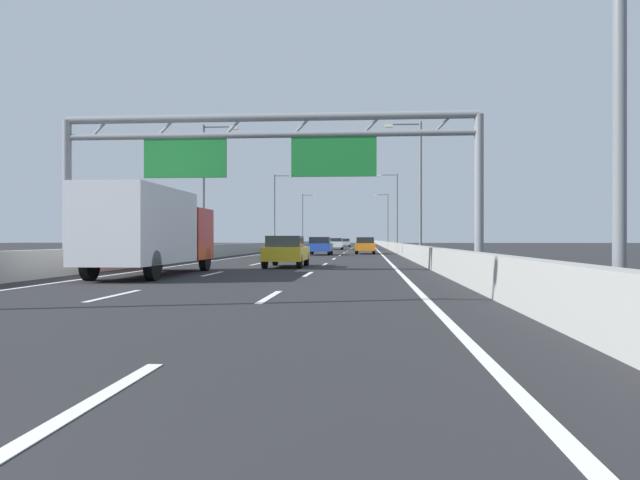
% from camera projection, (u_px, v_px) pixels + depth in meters
% --- Properties ---
extents(ground_plane, '(260.00, 260.00, 0.00)m').
position_uv_depth(ground_plane, '(343.00, 247.00, 101.21)').
color(ground_plane, '#262628').
extents(lane_dash_left_1, '(0.16, 3.00, 0.01)m').
position_uv_depth(lane_dash_left_1, '(115.00, 296.00, 14.10)').
color(lane_dash_left_1, white).
rests_on(lane_dash_left_1, ground_plane).
extents(lane_dash_left_2, '(0.16, 3.00, 0.01)m').
position_uv_depth(lane_dash_left_2, '(213.00, 274.00, 23.07)').
color(lane_dash_left_2, white).
rests_on(lane_dash_left_2, ground_plane).
extents(lane_dash_left_3, '(0.16, 3.00, 0.01)m').
position_uv_depth(lane_dash_left_3, '(256.00, 264.00, 32.05)').
color(lane_dash_left_3, white).
rests_on(lane_dash_left_3, ground_plane).
extents(lane_dash_left_4, '(0.16, 3.00, 0.01)m').
position_uv_depth(lane_dash_left_4, '(280.00, 259.00, 41.02)').
color(lane_dash_left_4, white).
rests_on(lane_dash_left_4, ground_plane).
extents(lane_dash_left_5, '(0.16, 3.00, 0.01)m').
position_uv_depth(lane_dash_left_5, '(296.00, 255.00, 49.99)').
color(lane_dash_left_5, white).
rests_on(lane_dash_left_5, ground_plane).
extents(lane_dash_left_6, '(0.16, 3.00, 0.01)m').
position_uv_depth(lane_dash_left_6, '(307.00, 253.00, 58.97)').
color(lane_dash_left_6, white).
rests_on(lane_dash_left_6, ground_plane).
extents(lane_dash_left_7, '(0.16, 3.00, 0.01)m').
position_uv_depth(lane_dash_left_7, '(315.00, 251.00, 67.94)').
color(lane_dash_left_7, white).
rests_on(lane_dash_left_7, ground_plane).
extents(lane_dash_left_8, '(0.16, 3.00, 0.01)m').
position_uv_depth(lane_dash_left_8, '(321.00, 250.00, 76.91)').
color(lane_dash_left_8, white).
rests_on(lane_dash_left_8, ground_plane).
extents(lane_dash_left_9, '(0.16, 3.00, 0.01)m').
position_uv_depth(lane_dash_left_9, '(326.00, 249.00, 85.89)').
color(lane_dash_left_9, white).
rests_on(lane_dash_left_9, ground_plane).
extents(lane_dash_left_10, '(0.16, 3.00, 0.01)m').
position_uv_depth(lane_dash_left_10, '(329.00, 248.00, 94.86)').
color(lane_dash_left_10, white).
rests_on(lane_dash_left_10, ground_plane).
extents(lane_dash_left_11, '(0.16, 3.00, 0.01)m').
position_uv_depth(lane_dash_left_11, '(333.00, 247.00, 103.84)').
color(lane_dash_left_11, white).
rests_on(lane_dash_left_11, ground_plane).
extents(lane_dash_left_12, '(0.16, 3.00, 0.01)m').
position_uv_depth(lane_dash_left_12, '(335.00, 246.00, 112.81)').
color(lane_dash_left_12, white).
rests_on(lane_dash_left_12, ground_plane).
extents(lane_dash_left_13, '(0.16, 3.00, 0.01)m').
position_uv_depth(lane_dash_left_13, '(338.00, 246.00, 121.78)').
color(lane_dash_left_13, white).
rests_on(lane_dash_left_13, ground_plane).
extents(lane_dash_left_14, '(0.16, 3.00, 0.01)m').
position_uv_depth(lane_dash_left_14, '(340.00, 245.00, 130.76)').
color(lane_dash_left_14, white).
rests_on(lane_dash_left_14, ground_plane).
extents(lane_dash_left_15, '(0.16, 3.00, 0.01)m').
position_uv_depth(lane_dash_left_15, '(342.00, 245.00, 139.73)').
color(lane_dash_left_15, white).
rests_on(lane_dash_left_15, ground_plane).
extents(lane_dash_left_16, '(0.16, 3.00, 0.01)m').
position_uv_depth(lane_dash_left_16, '(343.00, 245.00, 148.70)').
color(lane_dash_left_16, white).
rests_on(lane_dash_left_16, ground_plane).
extents(lane_dash_left_17, '(0.16, 3.00, 0.01)m').
position_uv_depth(lane_dash_left_17, '(344.00, 244.00, 157.68)').
color(lane_dash_left_17, white).
rests_on(lane_dash_left_17, ground_plane).
extents(lane_dash_right_0, '(0.16, 3.00, 0.01)m').
position_uv_depth(lane_dash_right_0, '(90.00, 403.00, 4.85)').
color(lane_dash_right_0, white).
rests_on(lane_dash_right_0, ground_plane).
extents(lane_dash_right_1, '(0.16, 3.00, 0.01)m').
position_uv_depth(lane_dash_right_1, '(270.00, 297.00, 13.82)').
color(lane_dash_right_1, white).
rests_on(lane_dash_right_1, ground_plane).
extents(lane_dash_right_2, '(0.16, 3.00, 0.01)m').
position_uv_depth(lane_dash_right_2, '(308.00, 274.00, 22.80)').
color(lane_dash_right_2, white).
rests_on(lane_dash_right_2, ground_plane).
extents(lane_dash_right_3, '(0.16, 3.00, 0.01)m').
position_uv_depth(lane_dash_right_3, '(325.00, 264.00, 31.77)').
color(lane_dash_right_3, white).
rests_on(lane_dash_right_3, ground_plane).
extents(lane_dash_right_4, '(0.16, 3.00, 0.01)m').
position_uv_depth(lane_dash_right_4, '(334.00, 259.00, 40.74)').
color(lane_dash_right_4, white).
rests_on(lane_dash_right_4, ground_plane).
extents(lane_dash_right_5, '(0.16, 3.00, 0.01)m').
position_uv_depth(lane_dash_right_5, '(340.00, 255.00, 49.72)').
color(lane_dash_right_5, white).
rests_on(lane_dash_right_5, ground_plane).
extents(lane_dash_right_6, '(0.16, 3.00, 0.01)m').
position_uv_depth(lane_dash_right_6, '(344.00, 253.00, 58.69)').
color(lane_dash_right_6, white).
rests_on(lane_dash_right_6, ground_plane).
extents(lane_dash_right_7, '(0.16, 3.00, 0.01)m').
position_uv_depth(lane_dash_right_7, '(347.00, 251.00, 67.67)').
color(lane_dash_right_7, white).
rests_on(lane_dash_right_7, ground_plane).
extents(lane_dash_right_8, '(0.16, 3.00, 0.01)m').
position_uv_depth(lane_dash_right_8, '(349.00, 250.00, 76.64)').
color(lane_dash_right_8, white).
rests_on(lane_dash_right_8, ground_plane).
extents(lane_dash_right_9, '(0.16, 3.00, 0.01)m').
position_uv_depth(lane_dash_right_9, '(351.00, 249.00, 85.61)').
color(lane_dash_right_9, white).
rests_on(lane_dash_right_9, ground_plane).
extents(lane_dash_right_10, '(0.16, 3.00, 0.01)m').
position_uv_depth(lane_dash_right_10, '(353.00, 248.00, 94.59)').
color(lane_dash_right_10, white).
rests_on(lane_dash_right_10, ground_plane).
extents(lane_dash_right_11, '(0.16, 3.00, 0.01)m').
position_uv_depth(lane_dash_right_11, '(354.00, 247.00, 103.56)').
color(lane_dash_right_11, white).
rests_on(lane_dash_right_11, ground_plane).
extents(lane_dash_right_12, '(0.16, 3.00, 0.01)m').
position_uv_depth(lane_dash_right_12, '(355.00, 246.00, 112.53)').
color(lane_dash_right_12, white).
rests_on(lane_dash_right_12, ground_plane).
extents(lane_dash_right_13, '(0.16, 3.00, 0.01)m').
position_uv_depth(lane_dash_right_13, '(356.00, 246.00, 121.51)').
color(lane_dash_right_13, white).
rests_on(lane_dash_right_13, ground_plane).
extents(lane_dash_right_14, '(0.16, 3.00, 0.01)m').
position_uv_depth(lane_dash_right_14, '(357.00, 245.00, 130.48)').
color(lane_dash_right_14, white).
rests_on(lane_dash_right_14, ground_plane).
extents(lane_dash_right_15, '(0.16, 3.00, 0.01)m').
position_uv_depth(lane_dash_right_15, '(357.00, 245.00, 139.46)').
color(lane_dash_right_15, white).
rests_on(lane_dash_right_15, ground_plane).
extents(lane_dash_right_16, '(0.16, 3.00, 0.01)m').
position_uv_depth(lane_dash_right_16, '(358.00, 245.00, 148.43)').
color(lane_dash_right_16, white).
rests_on(lane_dash_right_16, ground_plane).
extents(lane_dash_right_17, '(0.16, 3.00, 0.01)m').
position_uv_depth(lane_dash_right_17, '(358.00, 244.00, 157.40)').
color(lane_dash_right_17, white).
rests_on(lane_dash_right_17, ground_plane).
extents(edge_line_left, '(0.16, 176.00, 0.01)m').
position_uv_depth(edge_line_left, '(304.00, 248.00, 89.64)').
color(edge_line_left, white).
rests_on(edge_line_left, ground_plane).
extents(edge_line_right, '(0.16, 176.00, 0.01)m').
position_uv_depth(edge_line_right, '(376.00, 248.00, 88.84)').
color(edge_line_right, white).
rests_on(edge_line_right, ground_plane).
extents(barrier_left, '(0.45, 220.00, 0.95)m').
position_uv_depth(barrier_left, '(307.00, 244.00, 111.70)').
color(barrier_left, '#9E9E99').
rests_on(barrier_left, ground_plane).
extents(barrier_right, '(0.45, 220.00, 0.95)m').
position_uv_depth(barrier_right, '(383.00, 244.00, 110.65)').
color(barrier_right, '#9E9E99').
rests_on(barrier_right, ground_plane).
extents(sign_gantry, '(17.07, 0.36, 6.36)m').
position_uv_depth(sign_gantry, '(266.00, 151.00, 24.68)').
color(sign_gantry, gray).
rests_on(sign_gantry, ground_plane).
extents(streetlamp_left_mid, '(2.58, 0.28, 9.50)m').
position_uv_depth(streetlamp_left_mid, '(207.00, 182.00, 43.96)').
color(streetlamp_left_mid, slate).
rests_on(streetlamp_left_mid, ground_plane).
extents(streetlamp_right_mid, '(2.58, 0.28, 9.50)m').
position_uv_depth(streetlamp_right_mid, '(417.00, 181.00, 42.82)').
color(streetlamp_right_mid, slate).
rests_on(streetlamp_right_mid, ground_plane).
extents(streetlamp_left_far, '(2.58, 0.28, 9.50)m').
position_uv_depth(streetlamp_left_far, '(276.00, 207.00, 77.69)').
color(streetlamp_left_far, slate).
rests_on(streetlamp_left_far, ground_plane).
extents(streetlamp_right_far, '(2.58, 0.28, 9.50)m').
position_uv_depth(streetlamp_right_far, '(395.00, 206.00, 76.55)').
color(streetlamp_right_far, slate).
rests_on(streetlamp_right_far, ground_plane).
extents(streetlamp_left_distant, '(2.58, 0.28, 9.50)m').
position_uv_depth(streetlamp_left_distant, '(304.00, 217.00, 111.42)').
color(streetlamp_left_distant, slate).
rests_on(streetlamp_left_distant, ground_plane).
extents(streetlamp_right_distant, '(2.58, 0.28, 9.50)m').
position_uv_depth(streetlamp_right_distant, '(386.00, 217.00, 110.28)').
color(streetlamp_right_distant, slate).
rests_on(streetlamp_right_distant, ground_plane).
extents(white_car, '(1.79, 4.37, 1.46)m').
position_uv_depth(white_car, '(336.00, 244.00, 77.74)').
color(white_car, silver).
rests_on(white_car, ground_plane).
extents(blue_car, '(1.85, 4.21, 1.49)m').
position_uv_depth(blue_car, '(320.00, 246.00, 50.99)').
color(blue_car, '#2347AD').
rests_on(blue_car, ground_plane).
extents(yellow_car, '(1.78, 4.27, 1.46)m').
position_uv_depth(yellow_car, '(286.00, 251.00, 28.83)').
color(yellow_car, yellow).
rests_on(yellow_car, ground_plane).
extents(orange_car, '(1.74, 4.60, 1.49)m').
position_uv_depth(orange_car, '(365.00, 245.00, 54.86)').
color(orange_car, orange).
rests_on(orange_car, ground_plane).
extents(black_car, '(1.81, 4.68, 1.42)m').
position_uv_depth(black_car, '(319.00, 243.00, 98.27)').
color(black_car, black).
rests_on(black_car, ground_plane).
extents(green_car, '(1.71, 4.37, 1.53)m').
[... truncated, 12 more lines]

